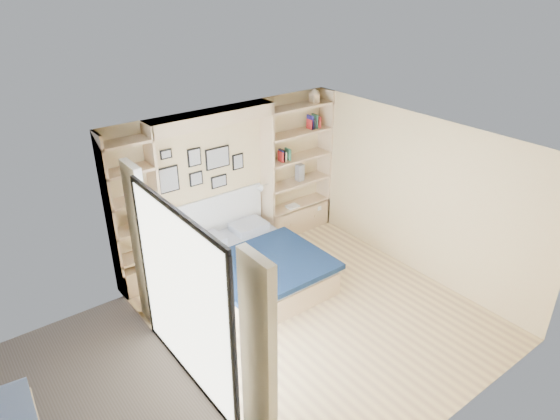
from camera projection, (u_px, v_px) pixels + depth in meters
ground at (316, 313)px, 7.03m from camera, size 4.50×4.50×0.00m
room_shell at (231, 214)px, 7.41m from camera, size 4.50×4.50×4.50m
bed at (254, 266)px, 7.60m from camera, size 1.75×2.15×1.07m
photo_gallery at (201, 168)px, 7.64m from camera, size 1.48×0.02×0.82m
reading_lamps at (219, 200)px, 7.79m from camera, size 1.92×0.12×0.15m
shelf_decor at (286, 146)px, 8.34m from camera, size 3.50×0.23×2.03m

